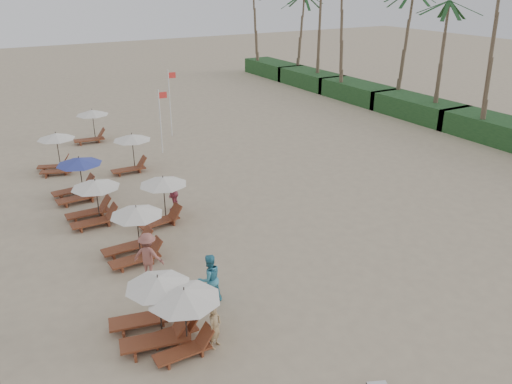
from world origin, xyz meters
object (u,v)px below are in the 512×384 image
lounger_station_1 (151,311)px  beachgoer_mid_a (209,279)px  lounger_station_5 (55,153)px  lounger_station_2 (132,235)px  beachgoer_far_a (174,193)px  lounger_station_4 (76,180)px  beachgoer_mid_b (148,256)px  inland_station_2 (91,123)px  inland_station_0 (161,196)px  lounger_station_3 (92,202)px  lounger_station_0 (180,317)px  inland_station_1 (130,150)px  flag_pole_near (161,118)px  beachgoer_near (215,327)px

lounger_station_1 → beachgoer_mid_a: 2.58m
lounger_station_5 → lounger_station_2: bearing=-86.2°
beachgoer_mid_a → beachgoer_far_a: bearing=-104.5°
lounger_station_4 → beachgoer_mid_b: (0.68, -9.20, -0.13)m
inland_station_2 → inland_station_0: bearing=-91.2°
inland_station_0 → lounger_station_2: bearing=-131.3°
lounger_station_3 → lounger_station_0: bearing=-89.1°
beachgoer_mid_b → lounger_station_2: bearing=-44.8°
lounger_station_3 → inland_station_2: (3.08, 12.97, 0.32)m
inland_station_0 → inland_station_1: same height
lounger_station_0 → lounger_station_2: size_ratio=0.95×
flag_pole_near → inland_station_2: bearing=126.2°
lounger_station_4 → beachgoer_mid_a: size_ratio=1.48×
lounger_station_1 → inland_station_0: size_ratio=1.01×
inland_station_1 → beachgoer_mid_a: bearing=-96.6°
lounger_station_4 → beachgoer_mid_a: (2.03, -11.82, -0.14)m
lounger_station_2 → flag_pole_near: bearing=64.6°
lounger_station_0 → beachgoer_mid_a: lounger_station_0 is taller
lounger_station_3 → beachgoer_mid_a: bearing=-76.9°
lounger_station_2 → beachgoer_mid_b: bearing=-87.7°
lounger_station_0 → flag_pole_near: 19.75m
beachgoer_mid_b → beachgoer_far_a: 6.21m
lounger_station_0 → beachgoer_far_a: size_ratio=1.35×
lounger_station_0 → flag_pole_near: size_ratio=0.59×
lounger_station_0 → beachgoer_far_a: bearing=69.4°
inland_station_2 → lounger_station_4: bearing=-107.7°
inland_station_1 → beachgoer_mid_b: size_ratio=1.44×
beachgoer_near → beachgoer_mid_a: beachgoer_mid_a is taller
inland_station_2 → flag_pole_near: bearing=-53.8°
lounger_station_0 → inland_station_1: size_ratio=0.91×
inland_station_0 → beachgoer_near: bearing=-100.5°
beachgoer_mid_a → beachgoer_far_a: size_ratio=1.02×
lounger_station_4 → beachgoer_mid_b: lounger_station_4 is taller
lounger_station_0 → lounger_station_4: 13.63m
lounger_station_5 → beachgoer_mid_b: (0.88, -13.85, -0.29)m
lounger_station_1 → lounger_station_4: lounger_station_4 is taller
inland_station_2 → beachgoer_mid_a: inland_station_2 is taller
lounger_station_3 → inland_station_0: inland_station_0 is taller
inland_station_1 → inland_station_2: size_ratio=0.97×
lounger_station_4 → inland_station_1: bearing=34.6°
lounger_station_0 → lounger_station_1: size_ratio=0.90×
lounger_station_2 → inland_station_2: size_ratio=0.94×
lounger_station_4 → lounger_station_5: bearing=92.4°
inland_station_0 → lounger_station_4: bearing=119.1°
lounger_station_1 → beachgoer_mid_b: lounger_station_1 is taller
inland_station_2 → inland_station_1: bearing=-85.4°
inland_station_0 → beachgoer_mid_b: (-2.11, -4.19, -0.44)m
lounger_station_1 → lounger_station_0: bearing=-58.3°
lounger_station_5 → beachgoer_mid_b: size_ratio=1.31×
inland_station_2 → flag_pole_near: 5.94m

